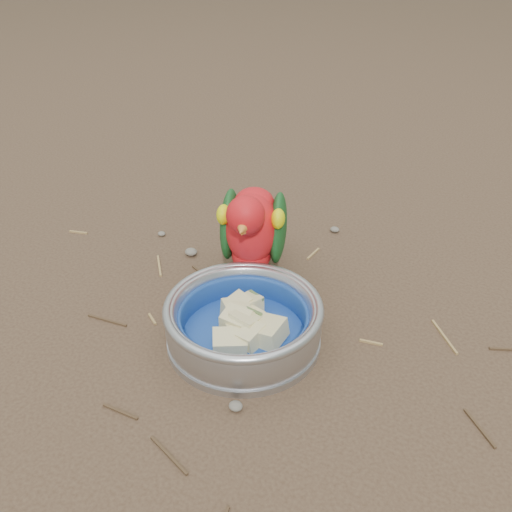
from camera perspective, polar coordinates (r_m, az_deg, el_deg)
The scene contains 6 objects.
ground at distance 0.83m, azimuth -6.79°, elevation -4.26°, with size 60.00×60.00×0.00m, color #4C3728.
food_bowl at distance 0.75m, azimuth -1.23°, elevation -8.11°, with size 0.20×0.20×0.02m, color #B2B2BA.
bowl_wall at distance 0.73m, azimuth -1.26°, elevation -6.32°, with size 0.20×0.20×0.04m, color #B2B2BA, non-canonical shape.
fruit_wedges at distance 0.73m, azimuth -1.25°, elevation -6.75°, with size 0.12×0.12×0.03m, color beige, non-canonical shape.
lory_parrot at distance 0.81m, azimuth -0.40°, elevation 1.92°, with size 0.10×0.20×0.16m, color red, non-canonical shape.
ground_debris at distance 0.86m, azimuth -6.29°, elevation -2.67°, with size 0.90×0.80×0.01m, color #A17E4A, non-canonical shape.
Camera 1 is at (0.44, -0.50, 0.49)m, focal length 40.00 mm.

